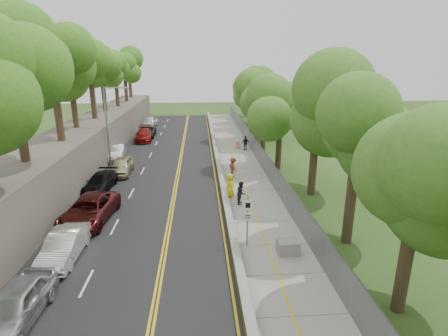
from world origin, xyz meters
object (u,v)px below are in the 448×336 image
at_px(construction_barrel, 237,145).
at_px(person_far, 245,143).
at_px(signpost, 248,216).
at_px(car_1, 64,246).
at_px(streetlight, 109,121).
at_px(car_2, 89,210).
at_px(painter_0, 230,185).
at_px(car_0, 15,306).
at_px(concrete_block, 288,247).

relative_size(construction_barrel, person_far, 0.54).
bearing_deg(signpost, car_1, -176.69).
relative_size(streetlight, car_1, 1.77).
bearing_deg(car_2, streetlight, 102.20).
bearing_deg(construction_barrel, painter_0, -98.16).
relative_size(car_2, painter_0, 3.09).
height_order(construction_barrel, painter_0, painter_0).
xyz_separation_m(signpost, car_2, (-10.05, 3.95, -1.11)).
xyz_separation_m(signpost, construction_barrel, (1.95, 23.36, -1.45)).
distance_m(car_0, car_2, 9.43).
relative_size(car_2, person_far, 3.42).
distance_m(car_2, person_far, 22.58).
bearing_deg(car_1, signpost, 4.19).
bearing_deg(car_0, construction_barrel, 69.42).
xyz_separation_m(streetlight, car_0, (1.25, -22.49, -3.80)).
bearing_deg(streetlight, concrete_block, -52.79).
bearing_deg(painter_0, construction_barrel, -5.26).
bearing_deg(car_0, streetlight, 95.55).
height_order(concrete_block, painter_0, painter_0).
distance_m(construction_barrel, car_0, 31.32).
relative_size(car_0, painter_0, 2.49).
xyz_separation_m(construction_barrel, car_2, (-12.00, -19.41, 0.34)).
bearing_deg(car_2, painter_0, 26.70).
xyz_separation_m(car_0, painter_0, (9.96, 13.15, 0.15)).
bearing_deg(streetlight, construction_barrel, 25.24).
bearing_deg(streetlight, painter_0, -39.79).
bearing_deg(construction_barrel, streetlight, -154.76).
bearing_deg(construction_barrel, car_0, -112.95).
relative_size(construction_barrel, car_2, 0.16).
xyz_separation_m(construction_barrel, concrete_block, (0.20, -24.34, -0.08)).
height_order(signpost, person_far, signpost).
relative_size(streetlight, construction_barrel, 8.63).
height_order(car_0, person_far, person_far).
relative_size(streetlight, car_0, 1.70).
xyz_separation_m(construction_barrel, car_0, (-12.21, -28.84, 0.33)).
relative_size(streetlight, concrete_block, 6.95).
relative_size(signpost, painter_0, 1.64).
bearing_deg(car_1, person_far, 61.66).
bearing_deg(car_0, car_2, 91.08).
bearing_deg(car_0, concrete_block, 22.30).
height_order(car_0, car_2, car_2).
xyz_separation_m(car_1, painter_0, (9.75, 8.26, 0.21)).
height_order(streetlight, signpost, streetlight).
bearing_deg(painter_0, signpost, -174.86).
distance_m(painter_0, person_far, 15.14).
distance_m(signpost, car_2, 10.86).
height_order(signpost, car_1, signpost).
bearing_deg(signpost, person_far, 82.77).
bearing_deg(car_2, concrete_block, -16.20).
distance_m(streetlight, person_far, 15.82).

